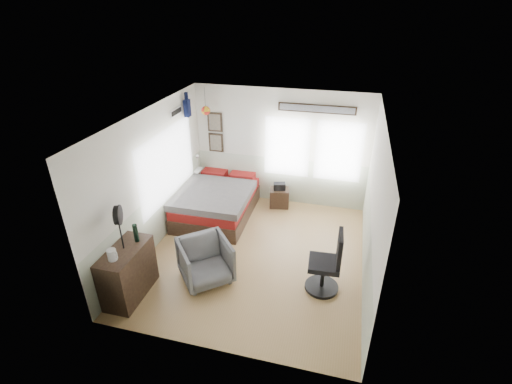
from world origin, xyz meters
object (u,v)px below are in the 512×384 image
at_px(dresser, 128,272).
at_px(nightstand, 279,198).
at_px(armchair, 205,261).
at_px(bed, 217,201).
at_px(task_chair, 328,267).

relative_size(dresser, nightstand, 2.27).
bearing_deg(nightstand, armchair, -115.95).
height_order(bed, task_chair, task_chair).
distance_m(armchair, nightstand, 2.93).
xyz_separation_m(bed, nightstand, (1.28, 0.73, -0.11)).
bearing_deg(nightstand, bed, -161.92).
xyz_separation_m(armchair, task_chair, (2.05, 0.27, 0.08)).
bearing_deg(bed, armchair, -75.96).
relative_size(dresser, task_chair, 0.88).
bearing_deg(armchair, task_chair, -32.62).
height_order(bed, armchair, armchair).
bearing_deg(armchair, bed, 64.61).
distance_m(armchair, task_chair, 2.07).
distance_m(dresser, armchair, 1.27).
distance_m(dresser, nightstand, 3.95).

